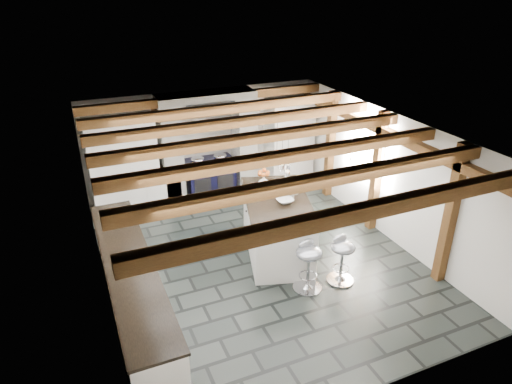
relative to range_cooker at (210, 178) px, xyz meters
name	(u,v)px	position (x,y,z in m)	size (l,w,h in m)	color
ground	(260,260)	(0.00, -2.68, -0.47)	(6.00, 6.00, 0.00)	black
room_shell	(198,178)	(-0.61, -1.26, 0.60)	(6.00, 6.03, 6.00)	silver
range_cooker	(210,178)	(0.00, 0.00, 0.00)	(1.00, 0.63, 0.99)	black
kitchen_island	(277,225)	(0.39, -2.51, 0.05)	(1.59, 2.24, 1.34)	white
bar_stool_near	(342,254)	(0.94, -3.70, 0.03)	(0.44, 0.44, 0.80)	silver
bar_stool_far	(308,260)	(0.36, -3.67, 0.05)	(0.47, 0.47, 0.83)	silver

